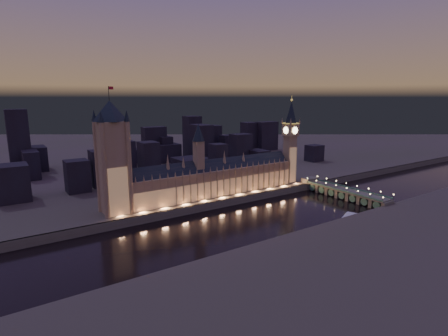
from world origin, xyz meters
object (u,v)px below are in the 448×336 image
elizabeth_tower (290,135)px  river_boat (347,219)px  victoria_tower (113,152)px  palace_of_westminster (215,178)px  westminster_bridge (341,192)px

elizabeth_tower → river_boat: bearing=-108.9°
victoria_tower → elizabeth_tower: 218.02m
palace_of_westminster → river_boat: bearing=-59.6°
palace_of_westminster → westminster_bridge: (129.84, -65.19, -20.38)m
palace_of_westminster → victoria_tower: bearing=179.9°
victoria_tower → river_boat: size_ratio=2.25×
westminster_bridge → palace_of_westminster: bearing=153.3°
elizabeth_tower → palace_of_westminster: bearing=-179.9°
elizabeth_tower → river_boat: (-40.92, -119.40, -65.55)m
elizabeth_tower → westminster_bridge: (19.08, -65.37, -61.12)m
victoria_tower → river_boat: (177.08, -119.40, -62.65)m
palace_of_westminster → elizabeth_tower: bearing=0.1°
palace_of_westminster → victoria_tower: victoria_tower is taller
palace_of_westminster → river_boat: palace_of_westminster is taller
river_boat → westminster_bridge: bearing=42.0°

